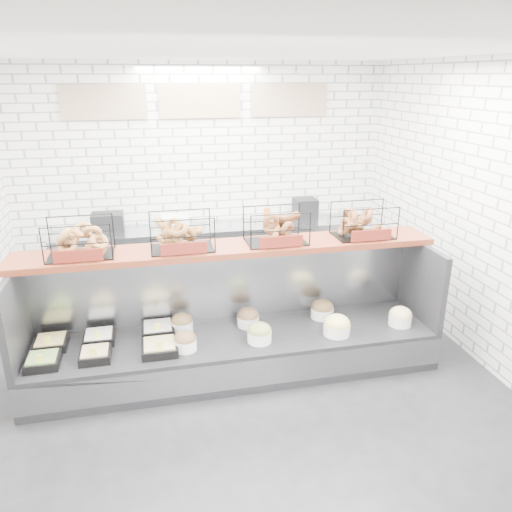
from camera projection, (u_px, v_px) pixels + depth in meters
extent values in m
plane|color=black|center=(241.00, 386.00, 4.80)|extent=(5.50, 5.50, 0.00)
cube|color=white|center=(202.00, 178.00, 6.81)|extent=(5.00, 0.02, 3.00)
cube|color=white|center=(495.00, 221.00, 4.79)|extent=(0.02, 5.50, 3.00)
cube|color=white|center=(237.00, 50.00, 3.77)|extent=(5.00, 5.50, 0.02)
cube|color=#C9AC8B|center=(104.00, 102.00, 6.20)|extent=(1.05, 0.03, 0.42)
cube|color=#C9AC8B|center=(200.00, 101.00, 6.44)|extent=(1.05, 0.03, 0.42)
cube|color=#C9AC8B|center=(289.00, 100.00, 6.69)|extent=(1.05, 0.03, 0.42)
cube|color=black|center=(236.00, 352.00, 5.01)|extent=(4.00, 0.90, 0.40)
cube|color=#93969B|center=(244.00, 374.00, 4.60)|extent=(4.00, 0.03, 0.28)
cube|color=#93969B|center=(228.00, 282.00, 5.18)|extent=(4.00, 0.08, 0.80)
cube|color=black|center=(15.00, 318.00, 4.40)|extent=(0.06, 0.90, 0.80)
cube|color=black|center=(421.00, 281.00, 5.20)|extent=(0.06, 0.90, 0.80)
cube|color=black|center=(43.00, 362.00, 4.40)|extent=(0.29, 0.29, 0.08)
cube|color=#6F934B|center=(42.00, 358.00, 4.38)|extent=(0.24, 0.24, 0.04)
cube|color=#FCFD58|center=(39.00, 359.00, 4.27)|extent=(0.06, 0.01, 0.08)
cube|color=black|center=(51.00, 343.00, 4.69)|extent=(0.30, 0.30, 0.08)
cube|color=#D6C06D|center=(51.00, 340.00, 4.68)|extent=(0.25, 0.25, 0.04)
cube|color=#FCFD58|center=(48.00, 340.00, 4.57)|extent=(0.06, 0.01, 0.08)
cube|color=black|center=(95.00, 355.00, 4.49)|extent=(0.27, 0.27, 0.08)
cube|color=tan|center=(95.00, 352.00, 4.48)|extent=(0.23, 0.23, 0.04)
cube|color=#FCFD58|center=(93.00, 352.00, 4.38)|extent=(0.06, 0.01, 0.08)
cube|color=black|center=(99.00, 338.00, 4.79)|extent=(0.29, 0.29, 0.08)
cube|color=white|center=(99.00, 335.00, 4.78)|extent=(0.24, 0.24, 0.04)
cube|color=#FCFD58|center=(97.00, 335.00, 4.67)|extent=(0.06, 0.01, 0.08)
cube|color=black|center=(160.00, 348.00, 4.62)|extent=(0.33, 0.33, 0.08)
cube|color=tan|center=(159.00, 345.00, 4.60)|extent=(0.28, 0.28, 0.04)
cube|color=#FCFD58|center=(159.00, 346.00, 4.48)|extent=(0.06, 0.01, 0.08)
cube|color=black|center=(158.00, 330.00, 4.95)|extent=(0.31, 0.31, 0.08)
cube|color=white|center=(158.00, 327.00, 4.93)|extent=(0.26, 0.26, 0.04)
cube|color=#FCFD58|center=(158.00, 327.00, 4.82)|extent=(0.06, 0.01, 0.08)
cylinder|color=white|center=(185.00, 344.00, 4.65)|extent=(0.21, 0.21, 0.11)
ellipsoid|color=brown|center=(185.00, 339.00, 4.63)|extent=(0.21, 0.21, 0.15)
cylinder|color=white|center=(182.00, 326.00, 4.99)|extent=(0.22, 0.22, 0.11)
ellipsoid|color=brown|center=(182.00, 321.00, 4.97)|extent=(0.21, 0.21, 0.15)
cylinder|color=white|center=(259.00, 336.00, 4.79)|extent=(0.24, 0.24, 0.11)
ellipsoid|color=olive|center=(259.00, 331.00, 4.77)|extent=(0.23, 0.23, 0.16)
cylinder|color=white|center=(248.00, 321.00, 5.10)|extent=(0.23, 0.23, 0.11)
ellipsoid|color=brown|center=(248.00, 315.00, 5.08)|extent=(0.22, 0.22, 0.15)
cylinder|color=white|center=(337.00, 329.00, 4.93)|extent=(0.27, 0.27, 0.11)
ellipsoid|color=#D7C76E|center=(337.00, 324.00, 4.91)|extent=(0.26, 0.26, 0.18)
cylinder|color=white|center=(322.00, 312.00, 5.28)|extent=(0.24, 0.24, 0.11)
ellipsoid|color=brown|center=(322.00, 307.00, 5.26)|extent=(0.24, 0.24, 0.17)
cylinder|color=white|center=(400.00, 320.00, 5.12)|extent=(0.24, 0.24, 0.11)
ellipsoid|color=#D4BC82|center=(401.00, 314.00, 5.10)|extent=(0.23, 0.23, 0.16)
cube|color=#531E11|center=(230.00, 248.00, 4.86)|extent=(4.10, 0.50, 0.06)
cube|color=black|center=(79.00, 238.00, 4.51)|extent=(0.60, 0.38, 0.34)
cube|color=maroon|center=(78.00, 256.00, 4.36)|extent=(0.42, 0.02, 0.11)
cube|color=black|center=(182.00, 232.00, 4.69)|extent=(0.60, 0.38, 0.34)
cube|color=maroon|center=(184.00, 249.00, 4.54)|extent=(0.42, 0.02, 0.11)
cube|color=black|center=(276.00, 226.00, 4.88)|extent=(0.60, 0.38, 0.34)
cube|color=maroon|center=(281.00, 242.00, 4.73)|extent=(0.42, 0.02, 0.11)
cube|color=black|center=(364.00, 220.00, 5.07)|extent=(0.60, 0.38, 0.34)
cube|color=maroon|center=(371.00, 235.00, 4.92)|extent=(0.42, 0.02, 0.11)
cube|color=#93969B|center=(208.00, 258.00, 6.88)|extent=(4.00, 0.60, 0.90)
cube|color=black|center=(108.00, 222.00, 6.47)|extent=(0.40, 0.30, 0.24)
cube|color=silver|center=(175.00, 222.00, 6.58)|extent=(0.35, 0.28, 0.18)
cylinder|color=#C86C32|center=(267.00, 215.00, 6.83)|extent=(0.09, 0.09, 0.22)
cube|color=black|center=(305.00, 209.00, 6.99)|extent=(0.30, 0.30, 0.30)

